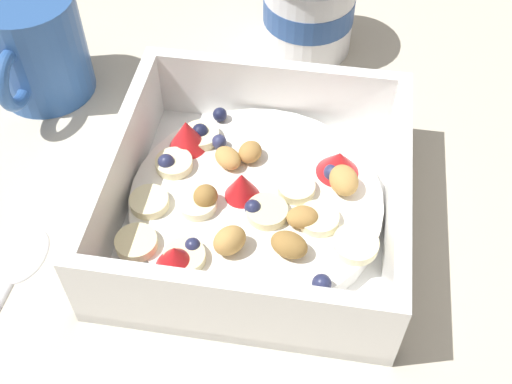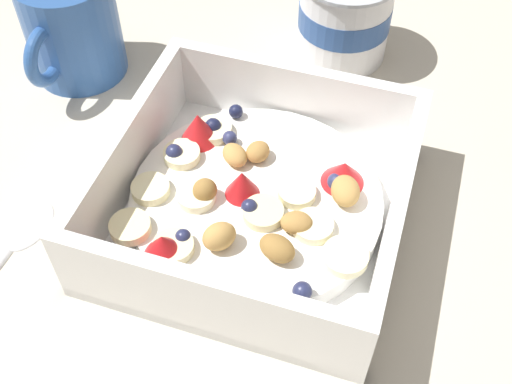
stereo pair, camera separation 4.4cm
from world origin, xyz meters
name	(u,v)px [view 2 (the right image)]	position (x,y,z in m)	size (l,w,h in m)	color
ground_plane	(247,206)	(0.00, 0.00, 0.00)	(2.40, 2.40, 0.00)	beige
fruit_bowl	(255,200)	(0.01, -0.01, 0.02)	(0.20, 0.20, 0.07)	white
spoon	(5,251)	(-0.15, -0.09, 0.00)	(0.03, 0.17, 0.01)	silver
yogurt_cup	(345,15)	(0.02, 0.20, 0.04)	(0.08, 0.08, 0.08)	white
coffee_mug	(71,28)	(-0.19, 0.10, 0.05)	(0.08, 0.11, 0.09)	#2D5699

